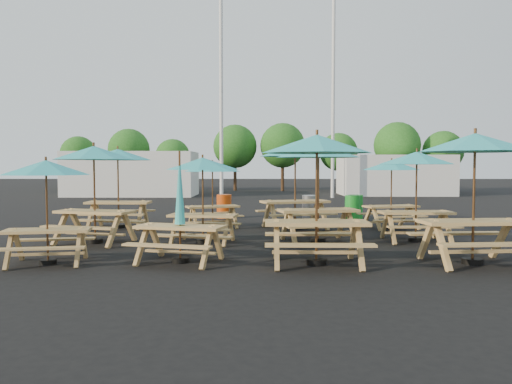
{
  "coord_description": "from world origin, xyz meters",
  "views": [
    {
      "loc": [
        0.09,
        -13.84,
        1.9
      ],
      "look_at": [
        0.0,
        1.5,
        1.1
      ],
      "focal_mm": 35.0,
      "sensor_mm": 36.0,
      "label": 1
    }
  ],
  "objects_px": {
    "picnic_unit_10": "(417,164)",
    "waste_bin_3": "(355,207)",
    "picnic_unit_2": "(118,160)",
    "picnic_unit_5": "(212,171)",
    "waste_bin_1": "(310,207)",
    "picnic_unit_4": "(203,169)",
    "picnic_unit_3": "(180,217)",
    "picnic_unit_11": "(392,170)",
    "waste_bin_2": "(353,207)",
    "picnic_unit_0": "(46,174)",
    "picnic_unit_1": "(94,159)",
    "picnic_unit_7": "(318,157)",
    "picnic_unit_9": "(475,151)",
    "waste_bin_0": "(224,206)",
    "picnic_unit_6": "(317,152)",
    "picnic_unit_8": "(295,156)"
  },
  "relations": [
    {
      "from": "picnic_unit_0",
      "to": "picnic_unit_4",
      "type": "distance_m",
      "value": 3.8
    },
    {
      "from": "picnic_unit_6",
      "to": "picnic_unit_5",
      "type": "bearing_deg",
      "value": 114.73
    },
    {
      "from": "picnic_unit_1",
      "to": "picnic_unit_8",
      "type": "height_order",
      "value": "picnic_unit_8"
    },
    {
      "from": "picnic_unit_0",
      "to": "waste_bin_3",
      "type": "height_order",
      "value": "picnic_unit_0"
    },
    {
      "from": "picnic_unit_6",
      "to": "picnic_unit_9",
      "type": "distance_m",
      "value": 3.04
    },
    {
      "from": "picnic_unit_0",
      "to": "waste_bin_2",
      "type": "distance_m",
      "value": 11.08
    },
    {
      "from": "picnic_unit_6",
      "to": "waste_bin_1",
      "type": "xyz_separation_m",
      "value": [
        0.7,
        8.15,
        -1.74
      ]
    },
    {
      "from": "picnic_unit_1",
      "to": "waste_bin_1",
      "type": "relative_size",
      "value": 2.9
    },
    {
      "from": "picnic_unit_8",
      "to": "waste_bin_2",
      "type": "relative_size",
      "value": 3.12
    },
    {
      "from": "picnic_unit_0",
      "to": "picnic_unit_11",
      "type": "height_order",
      "value": "picnic_unit_11"
    },
    {
      "from": "picnic_unit_2",
      "to": "picnic_unit_10",
      "type": "height_order",
      "value": "picnic_unit_2"
    },
    {
      "from": "picnic_unit_0",
      "to": "waste_bin_1",
      "type": "relative_size",
      "value": 2.36
    },
    {
      "from": "picnic_unit_3",
      "to": "picnic_unit_5",
      "type": "height_order",
      "value": "picnic_unit_3"
    },
    {
      "from": "picnic_unit_11",
      "to": "picnic_unit_10",
      "type": "bearing_deg",
      "value": -106.03
    },
    {
      "from": "picnic_unit_7",
      "to": "waste_bin_1",
      "type": "height_order",
      "value": "picnic_unit_7"
    },
    {
      "from": "picnic_unit_1",
      "to": "picnic_unit_11",
      "type": "relative_size",
      "value": 1.16
    },
    {
      "from": "picnic_unit_3",
      "to": "picnic_unit_11",
      "type": "distance_m",
      "value": 7.84
    },
    {
      "from": "picnic_unit_3",
      "to": "picnic_unit_11",
      "type": "bearing_deg",
      "value": 58.41
    },
    {
      "from": "picnic_unit_9",
      "to": "waste_bin_0",
      "type": "height_order",
      "value": "picnic_unit_9"
    },
    {
      "from": "picnic_unit_1",
      "to": "picnic_unit_2",
      "type": "relative_size",
      "value": 1.02
    },
    {
      "from": "picnic_unit_0",
      "to": "waste_bin_2",
      "type": "xyz_separation_m",
      "value": [
        7.43,
        8.11,
        -1.31
      ]
    },
    {
      "from": "picnic_unit_2",
      "to": "picnic_unit_9",
      "type": "xyz_separation_m",
      "value": [
        8.45,
        -5.6,
        0.1
      ]
    },
    {
      "from": "picnic_unit_6",
      "to": "waste_bin_2",
      "type": "xyz_separation_m",
      "value": [
        2.23,
        8.16,
        -1.74
      ]
    },
    {
      "from": "picnic_unit_1",
      "to": "picnic_unit_0",
      "type": "bearing_deg",
      "value": -76.39
    },
    {
      "from": "picnic_unit_3",
      "to": "picnic_unit_7",
      "type": "bearing_deg",
      "value": 55.19
    },
    {
      "from": "picnic_unit_6",
      "to": "waste_bin_0",
      "type": "distance_m",
      "value": 9.08
    },
    {
      "from": "picnic_unit_0",
      "to": "picnic_unit_11",
      "type": "distance_m",
      "value": 9.86
    },
    {
      "from": "waste_bin_1",
      "to": "picnic_unit_7",
      "type": "bearing_deg",
      "value": -93.58
    },
    {
      "from": "picnic_unit_1",
      "to": "picnic_unit_2",
      "type": "xyz_separation_m",
      "value": [
        -0.27,
        3.01,
        0.02
      ]
    },
    {
      "from": "picnic_unit_4",
      "to": "picnic_unit_11",
      "type": "xyz_separation_m",
      "value": [
        5.41,
        2.94,
        -0.03
      ]
    },
    {
      "from": "picnic_unit_2",
      "to": "picnic_unit_5",
      "type": "height_order",
      "value": "picnic_unit_2"
    },
    {
      "from": "picnic_unit_11",
      "to": "waste_bin_3",
      "type": "height_order",
      "value": "picnic_unit_11"
    },
    {
      "from": "waste_bin_2",
      "to": "picnic_unit_4",
      "type": "bearing_deg",
      "value": -130.78
    },
    {
      "from": "picnic_unit_0",
      "to": "picnic_unit_9",
      "type": "distance_m",
      "value": 8.26
    },
    {
      "from": "picnic_unit_2",
      "to": "picnic_unit_5",
      "type": "bearing_deg",
      "value": 2.08
    },
    {
      "from": "picnic_unit_4",
      "to": "picnic_unit_1",
      "type": "bearing_deg",
      "value": -170.67
    },
    {
      "from": "picnic_unit_3",
      "to": "picnic_unit_2",
      "type": "bearing_deg",
      "value": 130.96
    },
    {
      "from": "picnic_unit_0",
      "to": "picnic_unit_4",
      "type": "xyz_separation_m",
      "value": [
        2.72,
        2.65,
        0.08
      ]
    },
    {
      "from": "picnic_unit_10",
      "to": "waste_bin_3",
      "type": "xyz_separation_m",
      "value": [
        -0.48,
        5.41,
        -1.53
      ]
    },
    {
      "from": "picnic_unit_3",
      "to": "waste_bin_3",
      "type": "height_order",
      "value": "picnic_unit_3"
    },
    {
      "from": "picnic_unit_0",
      "to": "picnic_unit_4",
      "type": "height_order",
      "value": "picnic_unit_4"
    },
    {
      "from": "picnic_unit_0",
      "to": "waste_bin_0",
      "type": "height_order",
      "value": "picnic_unit_0"
    },
    {
      "from": "waste_bin_1",
      "to": "waste_bin_3",
      "type": "xyz_separation_m",
      "value": [
        1.67,
        0.25,
        0.0
      ]
    },
    {
      "from": "picnic_unit_5",
      "to": "waste_bin_1",
      "type": "relative_size",
      "value": 2.55
    },
    {
      "from": "picnic_unit_11",
      "to": "waste_bin_0",
      "type": "height_order",
      "value": "picnic_unit_11"
    },
    {
      "from": "picnic_unit_8",
      "to": "picnic_unit_9",
      "type": "xyz_separation_m",
      "value": [
        3.05,
        -5.4,
        -0.01
      ]
    },
    {
      "from": "picnic_unit_4",
      "to": "picnic_unit_3",
      "type": "bearing_deg",
      "value": -85.19
    },
    {
      "from": "picnic_unit_11",
      "to": "waste_bin_2",
      "type": "xyz_separation_m",
      "value": [
        -0.7,
        2.53,
        -1.36
      ]
    },
    {
      "from": "picnic_unit_3",
      "to": "picnic_unit_9",
      "type": "height_order",
      "value": "picnic_unit_9"
    },
    {
      "from": "picnic_unit_3",
      "to": "waste_bin_0",
      "type": "height_order",
      "value": "picnic_unit_3"
    }
  ]
}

